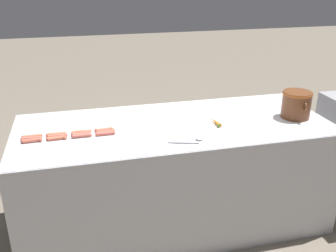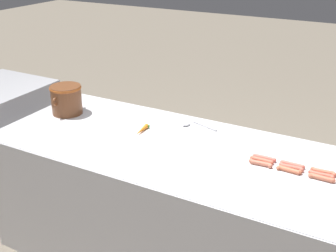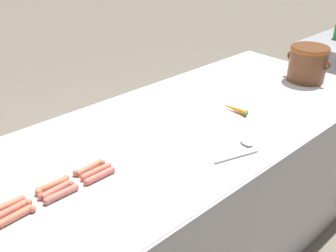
% 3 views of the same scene
% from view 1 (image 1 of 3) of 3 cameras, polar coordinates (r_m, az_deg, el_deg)
% --- Properties ---
extents(ground_plane, '(20.00, 20.00, 0.00)m').
position_cam_1_polar(ground_plane, '(3.49, 0.82, -13.61)').
color(ground_plane, '#756B5B').
extents(griddle_counter, '(1.02, 2.48, 0.91)m').
position_cam_1_polar(griddle_counter, '(3.24, 0.87, -7.11)').
color(griddle_counter, '#BCBCC1').
rests_on(griddle_counter, ground_plane).
extents(hot_dog_0, '(0.03, 0.15, 0.03)m').
position_cam_1_polar(hot_dog_0, '(2.95, -19.54, -1.47)').
color(hot_dog_0, '#D86D51').
rests_on(hot_dog_0, griddle_counter).
extents(hot_dog_1, '(0.03, 0.15, 0.03)m').
position_cam_1_polar(hot_dog_1, '(2.93, -16.27, -1.17)').
color(hot_dog_1, '#CE6F51').
rests_on(hot_dog_1, griddle_counter).
extents(hot_dog_2, '(0.04, 0.15, 0.03)m').
position_cam_1_polar(hot_dog_2, '(2.93, -12.73, -0.85)').
color(hot_dog_2, '#D7704E').
rests_on(hot_dog_2, griddle_counter).
extents(hot_dog_3, '(0.04, 0.15, 0.03)m').
position_cam_1_polar(hot_dog_3, '(2.93, -9.45, -0.52)').
color(hot_dog_3, '#CA7056').
rests_on(hot_dog_3, griddle_counter).
extents(hot_dog_4, '(0.03, 0.15, 0.03)m').
position_cam_1_polar(hot_dog_4, '(2.91, -19.65, -1.75)').
color(hot_dog_4, '#D26855').
rests_on(hot_dog_4, griddle_counter).
extents(hot_dog_5, '(0.03, 0.15, 0.03)m').
position_cam_1_polar(hot_dog_5, '(2.90, -16.13, -1.42)').
color(hot_dog_5, '#D36652').
rests_on(hot_dog_5, griddle_counter).
extents(hot_dog_6, '(0.04, 0.15, 0.03)m').
position_cam_1_polar(hot_dog_6, '(2.89, -12.77, -1.15)').
color(hot_dog_6, '#CB6654').
rests_on(hot_dog_6, griddle_counter).
extents(hot_dog_7, '(0.03, 0.15, 0.03)m').
position_cam_1_polar(hot_dog_7, '(2.89, -9.26, -0.83)').
color(hot_dog_7, '#D1664E').
rests_on(hot_dog_7, griddle_counter).
extents(hot_dog_8, '(0.03, 0.15, 0.03)m').
position_cam_1_polar(hot_dog_8, '(2.88, -19.58, -2.06)').
color(hot_dog_8, '#CC654E').
rests_on(hot_dog_8, griddle_counter).
extents(hot_dog_9, '(0.04, 0.15, 0.03)m').
position_cam_1_polar(hot_dog_9, '(2.86, -16.23, -1.75)').
color(hot_dog_9, '#D76A4E').
rests_on(hot_dog_9, griddle_counter).
extents(hot_dog_10, '(0.03, 0.15, 0.03)m').
position_cam_1_polar(hot_dog_10, '(2.86, -12.70, -1.41)').
color(hot_dog_10, '#CD6656').
rests_on(hot_dog_10, griddle_counter).
extents(hot_dog_11, '(0.03, 0.15, 0.03)m').
position_cam_1_polar(hot_dog_11, '(2.86, -9.31, -1.11)').
color(hot_dog_11, '#D76355').
rests_on(hot_dog_11, griddle_counter).
extents(bean_pot, '(0.30, 0.24, 0.22)m').
position_cam_1_polar(bean_pot, '(3.30, 18.53, 3.21)').
color(bean_pot, brown).
rests_on(bean_pot, griddle_counter).
extents(serving_spoon, '(0.12, 0.27, 0.02)m').
position_cam_1_polar(serving_spoon, '(2.74, 3.88, -2.05)').
color(serving_spoon, '#B7B7BC').
rests_on(serving_spoon, griddle_counter).
extents(carrot, '(0.18, 0.04, 0.03)m').
position_cam_1_polar(carrot, '(3.05, 7.07, 0.62)').
color(carrot, orange).
rests_on(carrot, griddle_counter).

